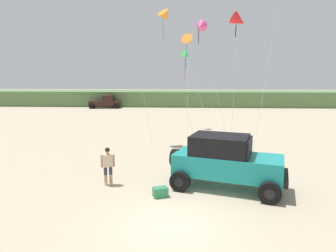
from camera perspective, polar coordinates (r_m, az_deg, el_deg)
ground_plane at (r=10.00m, az=0.82°, el=-18.34°), size 220.00×220.00×0.00m
dune_ridge at (r=51.13m, az=7.38°, el=5.31°), size 90.00×8.85×2.39m
jeep at (r=12.77m, az=11.04°, el=-6.51°), size 5.01×3.57×2.26m
person_watching at (r=13.26m, az=-11.44°, el=-7.13°), size 0.60×0.39×1.67m
cooler_box at (r=11.97m, az=-1.48°, el=-12.53°), size 0.65×0.54×0.38m
distant_pickup at (r=46.89m, az=-11.85°, el=4.53°), size 4.79×2.85×1.98m
kite_red_delta at (r=22.43m, az=3.89°, el=15.89°), size 1.09×4.69×7.78m
kite_green_box at (r=18.78m, az=13.38°, el=19.01°), size 1.26×2.88×8.43m
kite_black_sled at (r=24.27m, az=6.27°, el=18.38°), size 2.69×3.11×9.12m
kite_orange_streamer at (r=27.64m, az=3.62°, el=13.31°), size 2.68×4.54×7.15m
kite_purple_stunt at (r=26.41m, az=-0.56°, el=20.28°), size 3.25×3.80×10.30m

